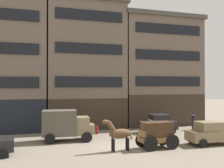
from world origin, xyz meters
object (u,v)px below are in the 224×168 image
Objects in this scene: cargo_wagon at (156,133)px; draft_horse at (119,133)px; sedan_light at (158,123)px; pedestrian_officer at (193,121)px; fire_hydrant_curbside at (97,130)px; sedan_parked_curb at (210,133)px; delivery_truck_near at (66,124)px.

draft_horse is at bearing -179.95° from cargo_wagon.
draft_horse reaches higher than sedan_light.
pedestrian_officer is (4.37, 0.46, 0.07)m from sedan_light.
cargo_wagon is 7.46m from fire_hydrant_curbside.
sedan_parked_curb is 7.02m from pedestrian_officer.
draft_horse is 12.26m from pedestrian_officer.
delivery_truck_near is at bearing 125.62° from draft_horse.
sedan_light and sedan_parked_curb have the same top height.
cargo_wagon is 7.70m from delivery_truck_near.
cargo_wagon is 0.67× the size of delivery_truck_near.
pedestrian_officer is 10.53m from fire_hydrant_curbside.
delivery_truck_near is 1.17× the size of sedan_light.
fire_hydrant_curbside is at bearing 172.22° from sedan_light.
sedan_light is 4.59× the size of fire_hydrant_curbside.
cargo_wagon is 4.68m from sedan_parked_curb.
pedestrian_officer is 2.16× the size of fire_hydrant_curbside.
draft_horse is 8.51m from sedan_light.
cargo_wagon is at bearing 179.74° from sedan_parked_curb.
cargo_wagon is 9.86m from pedestrian_officer.
draft_horse is (-2.95, -0.00, 0.12)m from cargo_wagon.
sedan_light reaches higher than pedestrian_officer.
sedan_parked_curb is at bearing -0.26° from cargo_wagon.
sedan_parked_curb is (4.67, -0.02, -0.23)m from cargo_wagon.
pedestrian_officer is at bearing 31.51° from draft_horse.
sedan_light is 2.12× the size of pedestrian_officer.
delivery_truck_near is 4.03m from fire_hydrant_curbside.
cargo_wagon is at bearing -117.72° from sedan_light.
draft_horse is 0.53× the size of delivery_truck_near.
fire_hydrant_curbside is at bearing 35.01° from delivery_truck_near.
cargo_wagon is 6.72m from sedan_light.
fire_hydrant_curbside is (-6.13, 0.84, -0.49)m from sedan_light.
sedan_light reaches higher than fire_hydrant_curbside.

